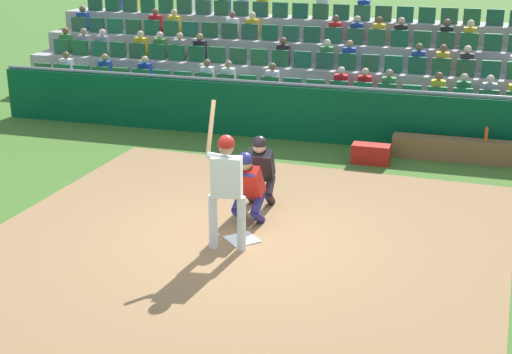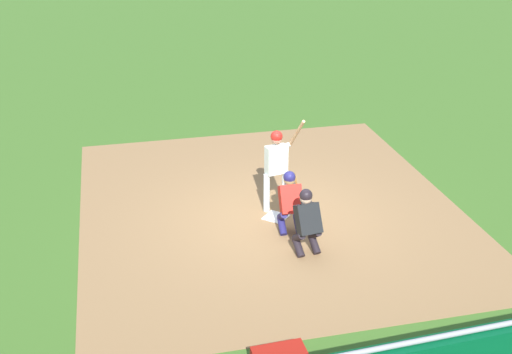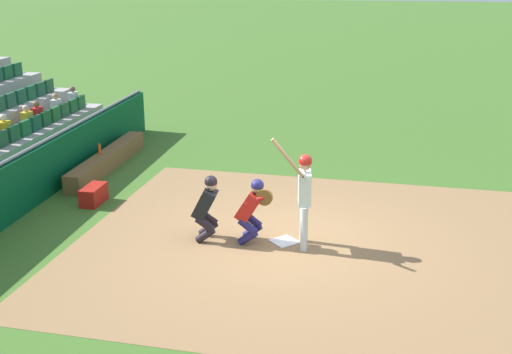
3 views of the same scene
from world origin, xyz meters
name	(u,v)px [view 1 (image 1 of 3)]	position (x,y,z in m)	size (l,w,h in m)	color
ground_plane	(242,240)	(0.00, 0.00, 0.00)	(160.00, 160.00, 0.00)	#3D6624
infield_dirt_patch	(231,253)	(0.00, 0.50, 0.00)	(7.74, 8.59, 0.01)	olive
home_plate_marker	(242,239)	(0.00, 0.00, 0.02)	(0.44, 0.44, 0.02)	white
batter_at_plate	(226,179)	(0.12, 0.36, 1.08)	(0.68, 0.70, 2.11)	silver
catcher_crouching	(247,184)	(0.11, -0.58, 0.70)	(0.49, 0.71, 1.25)	navy
home_plate_umpire	(260,167)	(0.13, -1.43, 0.69)	(0.49, 0.50, 1.28)	black
dugout_wall	(320,114)	(0.00, -5.57, 0.60)	(15.32, 0.24, 1.26)	#054B27
dugout_bench	(498,153)	(-3.72, -5.02, 0.22)	(4.15, 0.40, 0.44)	brown
water_bottle_on_bench	(486,134)	(-3.46, -5.09, 0.57)	(0.07, 0.07, 0.27)	#DA531B
equipment_duffel_bag	(371,154)	(-1.30, -4.33, 0.19)	(0.74, 0.36, 0.39)	#A21A11
bleacher_stand	(354,70)	(0.01, -9.91, 0.77)	(17.84, 4.16, 2.67)	#9B9690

